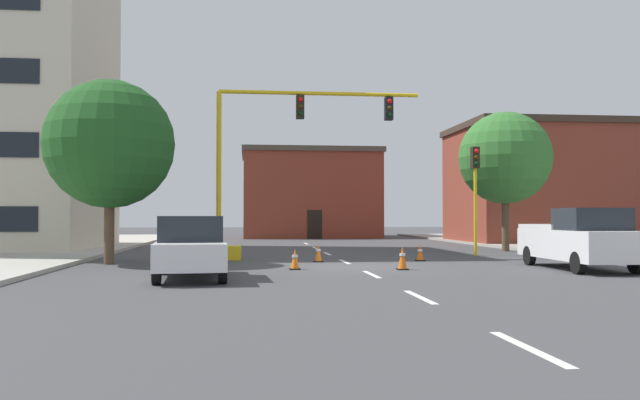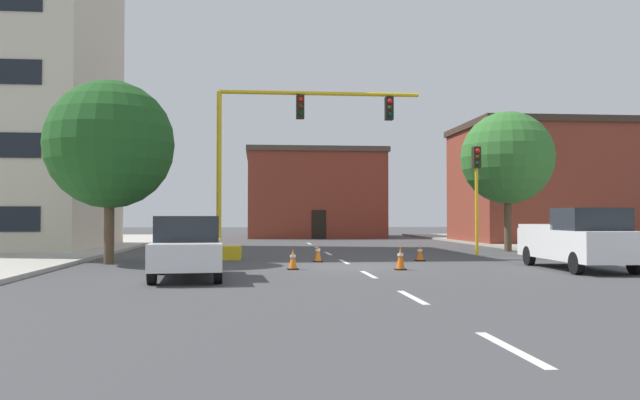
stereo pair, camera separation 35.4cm
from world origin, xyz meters
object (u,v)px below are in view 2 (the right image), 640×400
at_px(traffic_signal_gantry, 248,203).
at_px(traffic_cone_roadside_c, 318,253).
at_px(tree_left_near, 110,145).
at_px(traffic_light_pole_right, 477,175).
at_px(pickup_truck_white, 579,240).
at_px(traffic_cone_roadside_d, 293,259).
at_px(tree_right_mid, 507,158).
at_px(sedan_white_near_left, 187,247).
at_px(traffic_cone_roadside_b, 400,258).
at_px(traffic_cone_roadside_a, 420,253).

height_order(traffic_signal_gantry, traffic_cone_roadside_c, traffic_signal_gantry).
xyz_separation_m(traffic_signal_gantry, tree_left_near, (-4.96, -2.24, 2.08)).
relative_size(traffic_light_pole_right, pickup_truck_white, 0.88).
relative_size(traffic_light_pole_right, traffic_cone_roadside_d, 7.09).
bearing_deg(tree_right_mid, traffic_signal_gantry, -159.46).
relative_size(tree_left_near, sedan_white_near_left, 1.44).
xyz_separation_m(tree_left_near, sedan_white_near_left, (3.38, -5.78, -3.44)).
distance_m(traffic_signal_gantry, tree_right_mid, 13.74).
xyz_separation_m(tree_right_mid, traffic_cone_roadside_b, (-7.70, -10.48, -4.23)).
xyz_separation_m(sedan_white_near_left, traffic_cone_roadside_d, (3.10, 2.77, -0.56)).
bearing_deg(traffic_cone_roadside_a, traffic_cone_roadside_d, -144.79).
distance_m(tree_right_mid, pickup_truck_white, 11.68).
distance_m(traffic_light_pole_right, traffic_cone_roadside_d, 11.32).
xyz_separation_m(traffic_light_pole_right, traffic_cone_roadside_a, (-3.36, -3.16, -3.22)).
bearing_deg(traffic_signal_gantry, traffic_light_pole_right, 8.71).
bearing_deg(traffic_cone_roadside_a, traffic_signal_gantry, 166.24).
bearing_deg(traffic_cone_roadside_c, traffic_light_pole_right, 24.46).
relative_size(pickup_truck_white, sedan_white_near_left, 1.18).
bearing_deg(traffic_light_pole_right, traffic_cone_roadside_a, -136.71).
bearing_deg(traffic_cone_roadside_d, sedan_white_near_left, -138.26).
height_order(traffic_signal_gantry, tree_right_mid, tree_right_mid).
height_order(tree_left_near, traffic_cone_roadside_b, tree_left_near).
bearing_deg(traffic_cone_roadside_b, tree_left_near, 160.64).
height_order(pickup_truck_white, sedan_white_near_left, pickup_truck_white).
bearing_deg(traffic_cone_roadside_b, traffic_cone_roadside_c, 120.55).
relative_size(traffic_light_pole_right, traffic_cone_roadside_b, 6.25).
relative_size(traffic_light_pole_right, traffic_cone_roadside_c, 6.87).
bearing_deg(tree_right_mid, traffic_cone_roadside_b, -126.33).
distance_m(traffic_cone_roadside_a, traffic_cone_roadside_d, 6.27).
bearing_deg(sedan_white_near_left, traffic_signal_gantry, 78.85).
bearing_deg(tree_left_near, traffic_cone_roadside_a, 3.00).
xyz_separation_m(traffic_light_pole_right, traffic_cone_roadside_d, (-8.48, -6.78, -3.20)).
height_order(traffic_signal_gantry, traffic_cone_roadside_d, traffic_signal_gantry).
height_order(pickup_truck_white, traffic_cone_roadside_a, pickup_truck_white).
distance_m(pickup_truck_white, sedan_white_near_left, 12.47).
xyz_separation_m(pickup_truck_white, sedan_white_near_left, (-12.33, -1.83, -0.09)).
bearing_deg(traffic_cone_roadside_c, tree_left_near, -176.78).
height_order(traffic_light_pole_right, tree_right_mid, tree_right_mid).
height_order(traffic_cone_roadside_a, traffic_cone_roadside_b, traffic_cone_roadside_b).
relative_size(sedan_white_near_left, traffic_cone_roadside_a, 7.29).
bearing_deg(tree_right_mid, tree_left_near, -158.39).
height_order(traffic_signal_gantry, traffic_cone_roadside_b, traffic_signal_gantry).
bearing_deg(traffic_light_pole_right, tree_right_mid, 50.30).
relative_size(tree_left_near, pickup_truck_white, 1.22).
xyz_separation_m(traffic_signal_gantry, traffic_cone_roadside_d, (1.52, -5.24, -1.91)).
distance_m(traffic_cone_roadside_a, traffic_cone_roadside_b, 4.43).
xyz_separation_m(traffic_light_pole_right, pickup_truck_white, (0.75, -7.72, -2.55)).
distance_m(pickup_truck_white, traffic_cone_roadside_c, 9.22).
relative_size(pickup_truck_white, traffic_cone_roadside_a, 8.62).
bearing_deg(pickup_truck_white, tree_right_mid, 80.02).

